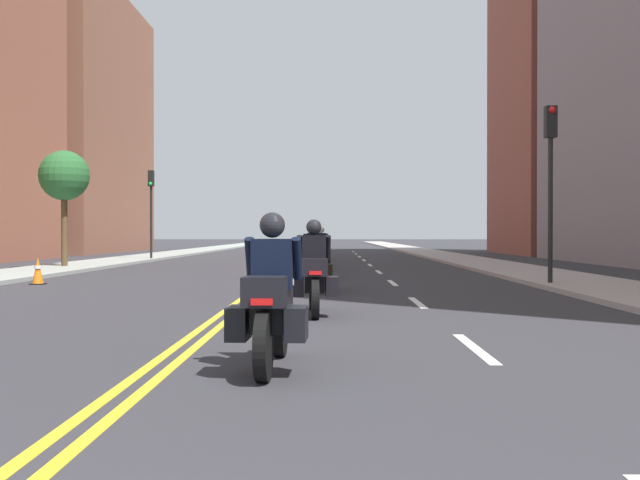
{
  "coord_description": "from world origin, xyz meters",
  "views": [
    {
      "loc": [
        1.75,
        -1.13,
        1.37
      ],
      "look_at": [
        1.35,
        28.32,
        1.12
      ],
      "focal_mm": 42.88,
      "sensor_mm": 36.0,
      "label": 1
    }
  ],
  "objects_px": {
    "motorcycle_1": "(314,276)",
    "motorcycle_5": "(321,250)",
    "motorcycle_2": "(315,264)",
    "traffic_light_near": "(551,162)",
    "traffic_cone_0": "(38,271)",
    "street_tree_0": "(64,177)",
    "motorcycle_4": "(318,253)",
    "traffic_light_far": "(151,198)",
    "motorcycle_6": "(315,248)",
    "motorcycle_3": "(318,257)",
    "motorcycle_0": "(271,305)"
  },
  "relations": [
    {
      "from": "motorcycle_1",
      "to": "motorcycle_5",
      "type": "bearing_deg",
      "value": 87.48
    },
    {
      "from": "motorcycle_2",
      "to": "motorcycle_5",
      "type": "relative_size",
      "value": 0.95
    },
    {
      "from": "motorcycle_5",
      "to": "traffic_light_near",
      "type": "bearing_deg",
      "value": -68.15
    },
    {
      "from": "traffic_light_near",
      "to": "motorcycle_5",
      "type": "bearing_deg",
      "value": 113.83
    },
    {
      "from": "traffic_cone_0",
      "to": "street_tree_0",
      "type": "distance_m",
      "value": 9.75
    },
    {
      "from": "motorcycle_4",
      "to": "traffic_light_far",
      "type": "bearing_deg",
      "value": 130.33
    },
    {
      "from": "street_tree_0",
      "to": "motorcycle_6",
      "type": "bearing_deg",
      "value": 42.56
    },
    {
      "from": "traffic_cone_0",
      "to": "motorcycle_2",
      "type": "bearing_deg",
      "value": -18.15
    },
    {
      "from": "motorcycle_2",
      "to": "motorcycle_3",
      "type": "xyz_separation_m",
      "value": [
        -0.02,
        5.2,
        -0.01
      ]
    },
    {
      "from": "traffic_cone_0",
      "to": "street_tree_0",
      "type": "xyz_separation_m",
      "value": [
        -2.4,
        8.89,
        3.2
      ]
    },
    {
      "from": "traffic_light_far",
      "to": "motorcycle_3",
      "type": "bearing_deg",
      "value": -60.56
    },
    {
      "from": "motorcycle_2",
      "to": "traffic_cone_0",
      "type": "bearing_deg",
      "value": 159.79
    },
    {
      "from": "motorcycle_3",
      "to": "motorcycle_4",
      "type": "xyz_separation_m",
      "value": [
        -0.07,
        4.95,
        0.0
      ]
    },
    {
      "from": "traffic_light_near",
      "to": "motorcycle_4",
      "type": "bearing_deg",
      "value": 125.09
    },
    {
      "from": "motorcycle_0",
      "to": "motorcycle_5",
      "type": "relative_size",
      "value": 0.94
    },
    {
      "from": "traffic_cone_0",
      "to": "traffic_light_near",
      "type": "xyz_separation_m",
      "value": [
        13.46,
        -0.92,
        2.84
      ]
    },
    {
      "from": "motorcycle_2",
      "to": "traffic_light_far",
      "type": "distance_m",
      "value": 22.56
    },
    {
      "from": "motorcycle_0",
      "to": "traffic_cone_0",
      "type": "bearing_deg",
      "value": 121.97
    },
    {
      "from": "motorcycle_3",
      "to": "motorcycle_4",
      "type": "distance_m",
      "value": 4.95
    },
    {
      "from": "motorcycle_1",
      "to": "street_tree_0",
      "type": "relative_size",
      "value": 0.48
    },
    {
      "from": "motorcycle_6",
      "to": "motorcycle_4",
      "type": "bearing_deg",
      "value": -84.88
    },
    {
      "from": "motorcycle_2",
      "to": "traffic_light_far",
      "type": "relative_size",
      "value": 0.47
    },
    {
      "from": "motorcycle_5",
      "to": "street_tree_0",
      "type": "bearing_deg",
      "value": -161.28
    },
    {
      "from": "motorcycle_2",
      "to": "motorcycle_0",
      "type": "bearing_deg",
      "value": -93.4
    },
    {
      "from": "traffic_cone_0",
      "to": "traffic_light_near",
      "type": "relative_size",
      "value": 0.16
    },
    {
      "from": "motorcycle_5",
      "to": "traffic_light_far",
      "type": "bearing_deg",
      "value": 145.46
    },
    {
      "from": "motorcycle_6",
      "to": "traffic_light_near",
      "type": "bearing_deg",
      "value": -67.78
    },
    {
      "from": "motorcycle_5",
      "to": "motorcycle_4",
      "type": "bearing_deg",
      "value": -92.69
    },
    {
      "from": "traffic_light_near",
      "to": "traffic_light_far",
      "type": "height_order",
      "value": "traffic_light_near"
    },
    {
      "from": "motorcycle_1",
      "to": "motorcycle_6",
      "type": "bearing_deg",
      "value": 88.28
    },
    {
      "from": "motorcycle_3",
      "to": "traffic_light_near",
      "type": "height_order",
      "value": "traffic_light_near"
    },
    {
      "from": "motorcycle_0",
      "to": "motorcycle_5",
      "type": "height_order",
      "value": "motorcycle_5"
    },
    {
      "from": "street_tree_0",
      "to": "traffic_cone_0",
      "type": "bearing_deg",
      "value": -74.9
    },
    {
      "from": "traffic_light_far",
      "to": "street_tree_0",
      "type": "xyz_separation_m",
      "value": [
        -1.17,
        -9.29,
        0.41
      ]
    },
    {
      "from": "motorcycle_5",
      "to": "motorcycle_1",
      "type": "bearing_deg",
      "value": -91.67
    },
    {
      "from": "motorcycle_1",
      "to": "motorcycle_2",
      "type": "height_order",
      "value": "motorcycle_2"
    },
    {
      "from": "motorcycle_4",
      "to": "motorcycle_5",
      "type": "bearing_deg",
      "value": 90.14
    },
    {
      "from": "motorcycle_1",
      "to": "traffic_light_near",
      "type": "relative_size",
      "value": 0.47
    },
    {
      "from": "motorcycle_4",
      "to": "motorcycle_6",
      "type": "distance_m",
      "value": 9.93
    },
    {
      "from": "motorcycle_6",
      "to": "street_tree_0",
      "type": "height_order",
      "value": "street_tree_0"
    },
    {
      "from": "motorcycle_3",
      "to": "motorcycle_5",
      "type": "height_order",
      "value": "motorcycle_5"
    },
    {
      "from": "motorcycle_5",
      "to": "traffic_cone_0",
      "type": "xyz_separation_m",
      "value": [
        -7.48,
        -12.62,
        -0.31
      ]
    },
    {
      "from": "motorcycle_0",
      "to": "motorcycle_3",
      "type": "height_order",
      "value": "motorcycle_3"
    },
    {
      "from": "motorcycle_2",
      "to": "motorcycle_6",
      "type": "relative_size",
      "value": 0.96
    },
    {
      "from": "motorcycle_1",
      "to": "traffic_light_near",
      "type": "distance_m",
      "value": 9.25
    },
    {
      "from": "motorcycle_2",
      "to": "traffic_light_near",
      "type": "bearing_deg",
      "value": 12.53
    },
    {
      "from": "motorcycle_6",
      "to": "traffic_light_far",
      "type": "xyz_separation_m",
      "value": [
        -8.33,
        0.57,
        2.49
      ]
    },
    {
      "from": "traffic_light_far",
      "to": "motorcycle_1",
      "type": "bearing_deg",
      "value": -71.13
    },
    {
      "from": "traffic_light_near",
      "to": "street_tree_0",
      "type": "relative_size",
      "value": 1.01
    },
    {
      "from": "motorcycle_2",
      "to": "motorcycle_3",
      "type": "distance_m",
      "value": 5.2
    }
  ]
}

